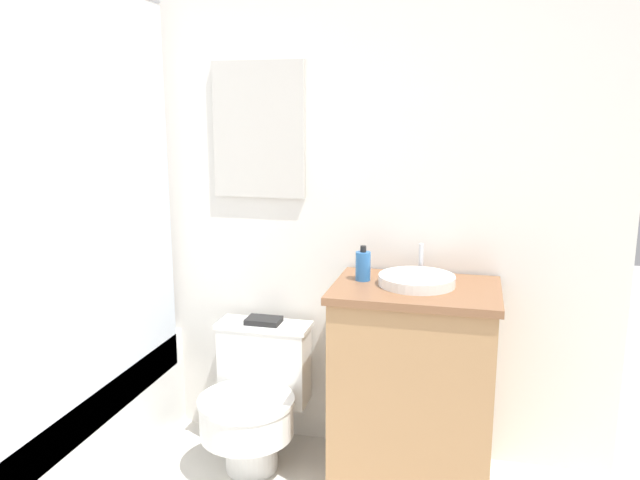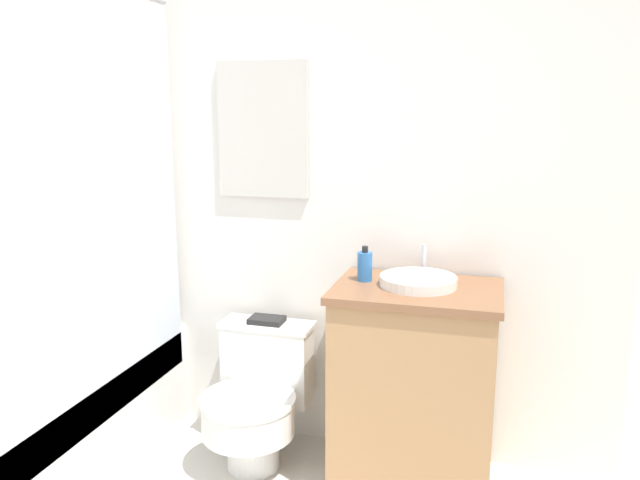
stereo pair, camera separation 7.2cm
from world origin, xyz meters
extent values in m
cube|color=white|center=(0.00, 2.03, 1.25)|extent=(3.04, 0.05, 2.50)
cube|color=beige|center=(-0.03, 1.99, 1.43)|extent=(0.41, 0.02, 0.59)
cube|color=silver|center=(-0.03, 1.99, 1.43)|extent=(0.38, 0.01, 0.56)
cube|color=white|center=(-0.73, 1.26, 0.24)|extent=(0.58, 1.49, 0.48)
cube|color=silver|center=(-0.45, 1.26, 1.14)|extent=(0.01, 1.37, 1.62)
cylinder|color=white|center=(0.02, 1.69, 0.09)|extent=(0.22, 0.22, 0.19)
cylinder|color=white|center=(0.02, 1.64, 0.26)|extent=(0.39, 0.39, 0.14)
cylinder|color=white|center=(0.02, 1.64, 0.34)|extent=(0.40, 0.40, 0.02)
cube|color=white|center=(0.02, 1.87, 0.40)|extent=(0.39, 0.16, 0.35)
cube|color=white|center=(0.02, 1.87, 0.58)|extent=(0.41, 0.17, 0.02)
cube|color=#AD7F51|center=(0.69, 1.75, 0.41)|extent=(0.62, 0.44, 0.81)
cube|color=brown|center=(0.69, 1.75, 0.83)|extent=(0.65, 0.47, 0.03)
cylinder|color=white|center=(0.69, 1.77, 0.86)|extent=(0.30, 0.30, 0.04)
cylinder|color=silver|center=(0.69, 1.94, 0.91)|extent=(0.02, 0.02, 0.13)
cylinder|color=#2D6BB2|center=(0.48, 1.79, 0.90)|extent=(0.06, 0.06, 0.12)
cylinder|color=black|center=(0.48, 1.79, 0.97)|extent=(0.02, 0.02, 0.02)
cube|color=black|center=(0.02, 1.87, 0.60)|extent=(0.15, 0.10, 0.02)
camera|label=1|loc=(0.89, -0.61, 1.51)|focal=35.00mm
camera|label=2|loc=(0.96, -0.59, 1.51)|focal=35.00mm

